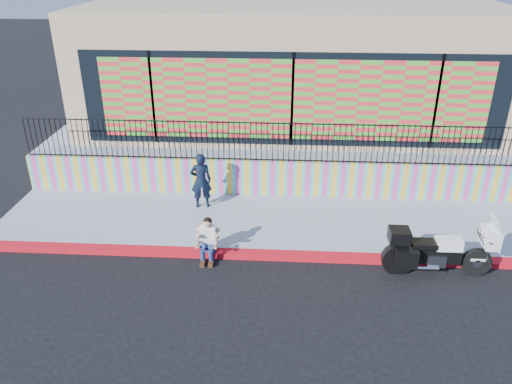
{
  "coord_description": "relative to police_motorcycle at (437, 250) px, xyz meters",
  "views": [
    {
      "loc": [
        -0.19,
        -10.38,
        6.89
      ],
      "look_at": [
        -0.9,
        1.2,
        1.22
      ],
      "focal_mm": 35.0,
      "sensor_mm": 36.0,
      "label": 1
    }
  ],
  "objects": [
    {
      "name": "storefront_building",
      "position": [
        -3.38,
        8.55,
        2.6
      ],
      "size": [
        14.0,
        8.06,
        4.0
      ],
      "color": "tan",
      "rests_on": "elevated_platform"
    },
    {
      "name": "seated_man",
      "position": [
        -5.37,
        0.26,
        -0.2
      ],
      "size": [
        0.54,
        0.71,
        1.06
      ],
      "color": "navy",
      "rests_on": "ground"
    },
    {
      "name": "ground",
      "position": [
        -3.38,
        0.41,
        -0.65
      ],
      "size": [
        90.0,
        90.0,
        0.0
      ],
      "primitive_type": "plane",
      "color": "black",
      "rests_on": "ground"
    },
    {
      "name": "sidewalk",
      "position": [
        -3.38,
        2.06,
        -0.57
      ],
      "size": [
        16.0,
        3.0,
        0.15
      ],
      "primitive_type": "cube",
      "color": "#8890A3",
      "rests_on": "ground"
    },
    {
      "name": "police_motorcycle",
      "position": [
        0.0,
        0.0,
        0.0
      ],
      "size": [
        2.49,
        0.82,
        1.55
      ],
      "color": "black",
      "rests_on": "ground"
    },
    {
      "name": "metal_fence",
      "position": [
        -3.38,
        3.66,
        1.2
      ],
      "size": [
        15.8,
        0.04,
        1.2
      ],
      "primitive_type": null,
      "color": "black",
      "rests_on": "mural_wall"
    },
    {
      "name": "elevated_platform",
      "position": [
        -3.38,
        8.76,
        -0.02
      ],
      "size": [
        16.0,
        10.0,
        1.25
      ],
      "primitive_type": "cube",
      "color": "#8890A3",
      "rests_on": "ground"
    },
    {
      "name": "police_officer",
      "position": [
        -5.92,
        2.76,
        0.32
      ],
      "size": [
        0.66,
        0.5,
        1.64
      ],
      "primitive_type": "imported",
      "rotation": [
        0.0,
        0.0,
        3.33
      ],
      "color": "black",
      "rests_on": "sidewalk"
    },
    {
      "name": "mural_wall",
      "position": [
        -3.38,
        3.66,
        0.05
      ],
      "size": [
        16.0,
        0.2,
        1.1
      ],
      "primitive_type": "cube",
      "color": "#E83D9B",
      "rests_on": "sidewalk"
    },
    {
      "name": "red_curb",
      "position": [
        -3.38,
        0.41,
        -0.57
      ],
      "size": [
        16.0,
        0.3,
        0.15
      ],
      "primitive_type": "cube",
      "color": "#B70D1F",
      "rests_on": "ground"
    }
  ]
}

